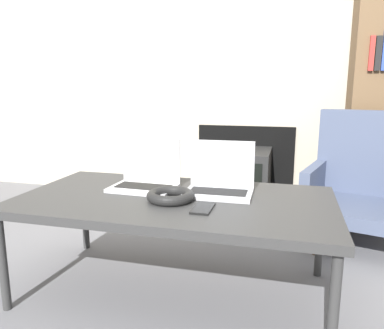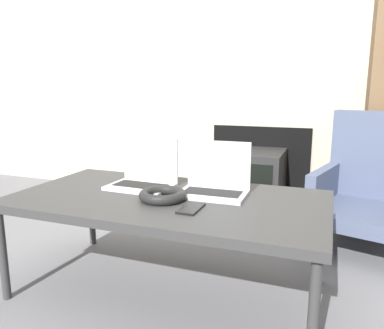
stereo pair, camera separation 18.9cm
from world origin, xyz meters
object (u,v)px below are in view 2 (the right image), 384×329
at_px(laptop_left, 144,175).
at_px(armchair, 375,185).
at_px(laptop_right, 215,182).
at_px(tv, 253,181).
at_px(headphones, 164,195).
at_px(phone, 191,208).

xyz_separation_m(laptop_left, armchair, (1.08, 0.79, -0.14)).
bearing_deg(laptop_right, tv, 91.08).
bearing_deg(headphones, phone, -26.69).
bearing_deg(headphones, laptop_right, 44.67).
height_order(phone, armchair, armchair).
distance_m(laptop_left, laptop_right, 0.35).
relative_size(laptop_left, tv, 0.64).
height_order(laptop_right, armchair, armchair).
distance_m(laptop_left, phone, 0.42).
height_order(laptop_left, headphones, laptop_left).
distance_m(phone, armchair, 1.28).
height_order(laptop_right, phone, laptop_right).
relative_size(laptop_right, tv, 0.63).
xyz_separation_m(headphones, phone, (0.15, -0.08, -0.02)).
bearing_deg(armchair, headphones, -118.04).
height_order(laptop_left, laptop_right, same).
xyz_separation_m(laptop_left, laptop_right, (0.35, 0.00, 0.00)).
bearing_deg(laptop_right, phone, -95.80).
xyz_separation_m(phone, tv, (-0.03, 1.38, -0.22)).
relative_size(laptop_left, laptop_right, 1.01).
relative_size(phone, tv, 0.30).
distance_m(tv, armchair, 0.86).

